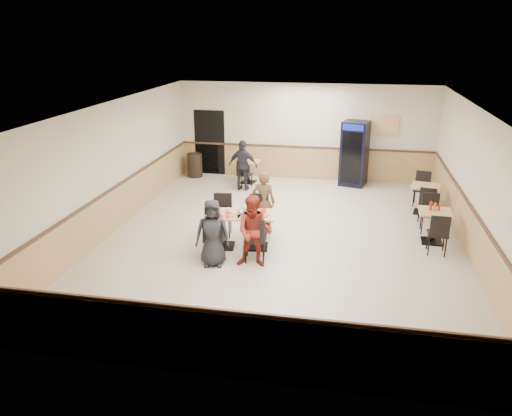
% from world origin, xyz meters
% --- Properties ---
extents(ground, '(10.00, 10.00, 0.00)m').
position_xyz_m(ground, '(0.00, 0.00, 0.00)').
color(ground, beige).
rests_on(ground, ground).
extents(room_shell, '(10.00, 10.00, 10.00)m').
position_xyz_m(room_shell, '(1.78, 2.55, 0.58)').
color(room_shell, silver).
rests_on(room_shell, ground).
extents(main_table, '(1.55, 0.92, 0.79)m').
position_xyz_m(main_table, '(-0.84, -0.67, 0.52)').
color(main_table, black).
rests_on(main_table, ground).
extents(main_chairs, '(1.51, 1.87, 1.00)m').
position_xyz_m(main_chairs, '(-0.89, -0.68, 0.50)').
color(main_chairs, black).
rests_on(main_chairs, ground).
extents(diner_woman_left, '(0.75, 0.56, 1.39)m').
position_xyz_m(diner_woman_left, '(-1.20, -1.62, 0.69)').
color(diner_woman_left, black).
rests_on(diner_woman_left, ground).
extents(diner_woman_right, '(0.74, 0.59, 1.49)m').
position_xyz_m(diner_woman_right, '(-0.36, -1.51, 0.75)').
color(diner_woman_right, maroon).
rests_on(diner_woman_right, ground).
extents(diner_man_opposite, '(0.55, 0.36, 1.49)m').
position_xyz_m(diner_man_opposite, '(-0.49, 0.27, 0.74)').
color(diner_man_opposite, brown).
rests_on(diner_man_opposite, ground).
extents(lone_diner, '(0.91, 0.46, 1.50)m').
position_xyz_m(lone_diner, '(-1.65, 3.41, 0.75)').
color(lone_diner, black).
rests_on(lone_diner, ground).
extents(tabletop_clutter, '(1.32, 0.75, 0.12)m').
position_xyz_m(tabletop_clutter, '(-0.91, -0.73, 0.81)').
color(tabletop_clutter, red).
rests_on(tabletop_clutter, main_table).
extents(side_table_near, '(0.73, 0.73, 0.74)m').
position_xyz_m(side_table_near, '(3.34, 0.40, 0.49)').
color(side_table_near, black).
rests_on(side_table_near, ground).
extents(side_table_near_chair_south, '(0.46, 0.46, 0.94)m').
position_xyz_m(side_table_near_chair_south, '(3.34, -0.20, 0.47)').
color(side_table_near_chair_south, black).
rests_on(side_table_near_chair_south, ground).
extents(side_table_near_chair_north, '(0.46, 0.46, 0.94)m').
position_xyz_m(side_table_near_chair_north, '(3.34, 0.99, 0.47)').
color(side_table_near_chair_north, black).
rests_on(side_table_near_chair_north, ground).
extents(side_table_far, '(0.82, 0.82, 0.75)m').
position_xyz_m(side_table_far, '(3.38, 2.34, 0.50)').
color(side_table_far, black).
rests_on(side_table_far, ground).
extents(side_table_far_chair_south, '(0.52, 0.52, 0.95)m').
position_xyz_m(side_table_far_chair_south, '(3.38, 1.74, 0.47)').
color(side_table_far_chair_south, black).
rests_on(side_table_far_chair_south, ground).
extents(side_table_far_chair_north, '(0.52, 0.52, 0.95)m').
position_xyz_m(side_table_far_chair_north, '(3.38, 2.94, 0.47)').
color(side_table_far_chair_north, black).
rests_on(side_table_far_chair_north, ground).
extents(condiment_caddy, '(0.23, 0.06, 0.20)m').
position_xyz_m(condiment_caddy, '(3.31, 0.45, 0.83)').
color(condiment_caddy, red).
rests_on(condiment_caddy, side_table_near).
extents(back_table, '(0.74, 0.74, 0.69)m').
position_xyz_m(back_table, '(-1.65, 4.20, 0.46)').
color(back_table, black).
rests_on(back_table, ground).
extents(back_table_chair_lone, '(0.47, 0.47, 0.88)m').
position_xyz_m(back_table_chair_lone, '(-1.65, 3.64, 0.44)').
color(back_table_chair_lone, black).
rests_on(back_table_chair_lone, ground).
extents(pepsi_cooler, '(0.90, 0.90, 1.96)m').
position_xyz_m(pepsi_cooler, '(1.55, 4.59, 0.98)').
color(pepsi_cooler, black).
rests_on(pepsi_cooler, ground).
extents(trash_bin, '(0.48, 0.48, 0.76)m').
position_xyz_m(trash_bin, '(-3.50, 4.55, 0.38)').
color(trash_bin, black).
rests_on(trash_bin, ground).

